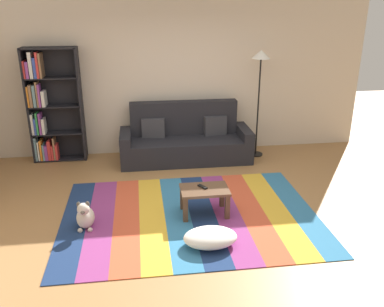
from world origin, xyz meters
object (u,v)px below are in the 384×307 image
at_px(tv_remote, 202,187).
at_px(pouf, 210,237).
at_px(bookshelf, 48,108).
at_px(coffee_table, 204,194).
at_px(dog, 85,216).
at_px(couch, 185,141).
at_px(standing_lamp, 260,69).

bearing_deg(tv_remote, pouf, -125.81).
height_order(bookshelf, coffee_table, bookshelf).
bearing_deg(pouf, coffee_table, 85.99).
bearing_deg(tv_remote, coffee_table, -94.38).
bearing_deg(bookshelf, dog, -71.76).
relative_size(bookshelf, coffee_table, 3.13).
bearing_deg(couch, tv_remote, -90.31).
height_order(couch, coffee_table, couch).
xyz_separation_m(coffee_table, tv_remote, (-0.02, 0.04, 0.09)).
bearing_deg(pouf, tv_remote, 87.76).
bearing_deg(standing_lamp, pouf, -115.65).
relative_size(pouf, standing_lamp, 0.33).
relative_size(pouf, tv_remote, 4.17).
distance_m(bookshelf, standing_lamp, 3.68).
bearing_deg(standing_lamp, couch, -178.62).
distance_m(couch, dog, 2.64).
relative_size(pouf, dog, 1.57).
height_order(bookshelf, pouf, bookshelf).
relative_size(couch, pouf, 3.61).
bearing_deg(dog, tv_remote, 6.83).
relative_size(bookshelf, pouf, 3.13).
relative_size(couch, tv_remote, 15.07).
relative_size(dog, tv_remote, 2.65).
bearing_deg(pouf, standing_lamp, 64.35).
height_order(pouf, dog, dog).
xyz_separation_m(pouf, dog, (-1.47, 0.60, 0.05)).
height_order(coffee_table, dog, dog).
distance_m(pouf, standing_lamp, 3.43).
bearing_deg(pouf, dog, 157.71).
bearing_deg(standing_lamp, dog, -142.03).
relative_size(standing_lamp, tv_remote, 12.55).
distance_m(bookshelf, coffee_table, 3.34).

